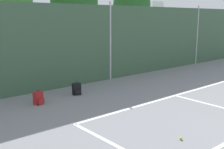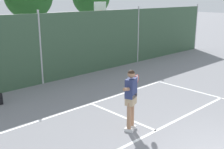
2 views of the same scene
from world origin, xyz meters
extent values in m
cube|color=white|center=(0.00, 5.50, 0.00)|extent=(8.20, 0.10, 0.01)
cube|color=white|center=(0.00, 3.96, 0.00)|extent=(0.10, 2.97, 0.01)
cube|color=#38563D|center=(0.00, 9.00, 1.57)|extent=(26.00, 0.05, 3.15)
cylinder|color=#B2B2B7|center=(0.00, 9.00, 1.65)|extent=(0.09, 0.09, 3.30)
cylinder|color=#B2B2B7|center=(6.50, 9.00, 1.65)|extent=(0.09, 0.09, 3.30)
cylinder|color=#9E9EA3|center=(5.08, 10.87, 1.52)|extent=(0.12, 0.12, 3.05)
cube|color=white|center=(5.08, 10.77, 3.25)|extent=(0.90, 0.06, 0.60)
torus|color=#D85919|center=(5.08, 10.50, 3.03)|extent=(0.48, 0.48, 0.02)
cylinder|color=brown|center=(-0.56, 20.21, 1.08)|extent=(0.36, 0.36, 2.16)
cylinder|color=brown|center=(5.49, 20.21, 1.11)|extent=(0.36, 0.36, 2.22)
ellipsoid|color=#235623|center=(5.49, 20.21, 3.94)|extent=(4.06, 3.66, 4.06)
cylinder|color=brown|center=(12.17, 20.21, 1.11)|extent=(0.36, 0.36, 2.22)
ellipsoid|color=#235623|center=(12.17, 20.21, 3.86)|extent=(3.87, 3.48, 3.87)
sphere|color=#CCE033|center=(-2.81, 3.21, 0.03)|extent=(0.07, 0.07, 0.07)
cube|color=maroon|center=(-4.04, 7.65, 0.20)|extent=(0.32, 0.26, 0.40)
cube|color=maroon|center=(-4.00, 7.54, 0.12)|extent=(0.23, 0.13, 0.18)
torus|color=black|center=(-4.04, 7.65, 0.42)|extent=(0.09, 0.04, 0.09)
cube|color=black|center=(-2.52, 7.82, 0.20)|extent=(0.31, 0.23, 0.40)
cube|color=black|center=(-2.55, 7.70, 0.12)|extent=(0.23, 0.10, 0.18)
torus|color=black|center=(-2.52, 7.82, 0.42)|extent=(0.09, 0.03, 0.09)
camera|label=1|loc=(-7.71, -0.22, 2.66)|focal=45.03mm
camera|label=2|loc=(-6.25, -2.22, 3.87)|focal=45.63mm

